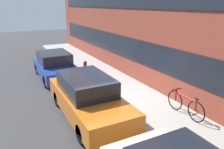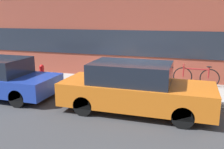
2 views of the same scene
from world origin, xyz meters
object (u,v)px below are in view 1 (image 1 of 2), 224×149
parked_car_blue (55,66)px  parked_car_orange (88,97)px  bicycle (185,104)px  fire_hydrant (85,68)px

parked_car_blue → parked_car_orange: bearing=0.0°
parked_car_blue → bicycle: size_ratio=2.30×
parked_car_blue → bicycle: parked_car_blue is taller
bicycle → parked_car_orange: bearing=59.2°
parked_car_orange → fire_hydrant: size_ratio=5.69×
parked_car_orange → bicycle: parked_car_orange is taller
parked_car_orange → bicycle: (1.76, 2.90, -0.17)m
parked_car_orange → bicycle: 3.40m
parked_car_orange → fire_hydrant: 4.38m
fire_hydrant → parked_car_orange: bearing=-19.5°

